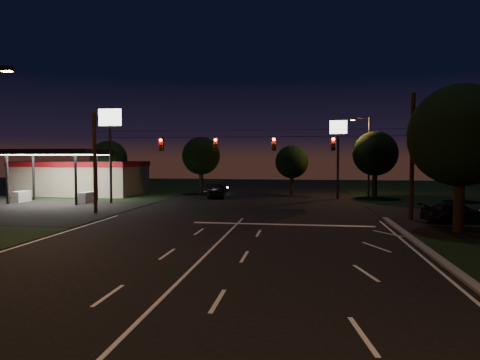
% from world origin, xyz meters
% --- Properties ---
extents(ground, '(140.00, 140.00, 0.00)m').
position_xyz_m(ground, '(0.00, 0.00, 0.00)').
color(ground, black).
rests_on(ground, ground).
extents(cross_street_left, '(20.00, 16.00, 0.02)m').
position_xyz_m(cross_street_left, '(-20.00, 16.00, 0.00)').
color(cross_street_left, black).
rests_on(cross_street_left, ground).
extents(center_line, '(0.14, 40.00, 0.01)m').
position_xyz_m(center_line, '(0.00, -6.00, 0.01)').
color(center_line, silver).
rests_on(center_line, ground).
extents(stop_bar, '(12.00, 0.50, 0.01)m').
position_xyz_m(stop_bar, '(3.00, 11.50, 0.01)').
color(stop_bar, silver).
rests_on(stop_bar, ground).
extents(utility_pole_right, '(0.30, 0.30, 9.00)m').
position_xyz_m(utility_pole_right, '(12.00, 15.00, 0.00)').
color(utility_pole_right, black).
rests_on(utility_pole_right, ground).
extents(utility_pole_left, '(0.28, 0.28, 8.00)m').
position_xyz_m(utility_pole_left, '(-12.00, 15.00, 0.00)').
color(utility_pole_left, black).
rests_on(utility_pole_left, ground).
extents(signal_span, '(24.00, 0.40, 1.56)m').
position_xyz_m(signal_span, '(-0.00, 14.96, 5.50)').
color(signal_span, black).
rests_on(signal_span, ground).
extents(gas_station, '(14.20, 16.10, 5.25)m').
position_xyz_m(gas_station, '(-21.86, 30.39, 2.38)').
color(gas_station, gray).
rests_on(gas_station, ground).
extents(pole_sign_left_near, '(2.20, 0.30, 9.10)m').
position_xyz_m(pole_sign_left_near, '(-14.00, 22.00, 6.98)').
color(pole_sign_left_near, black).
rests_on(pole_sign_left_near, ground).
extents(pole_sign_right, '(1.80, 0.30, 8.40)m').
position_xyz_m(pole_sign_right, '(8.00, 30.00, 6.24)').
color(pole_sign_right, black).
rests_on(pole_sign_right, ground).
extents(street_light_right_far, '(2.20, 0.35, 9.00)m').
position_xyz_m(street_light_right_far, '(11.24, 32.00, 5.24)').
color(street_light_right_far, black).
rests_on(street_light_right_far, ground).
extents(tree_right_near, '(6.00, 6.00, 8.76)m').
position_xyz_m(tree_right_near, '(13.53, 10.17, 5.68)').
color(tree_right_near, black).
rests_on(tree_right_near, ground).
extents(tree_far_a, '(4.20, 4.20, 6.42)m').
position_xyz_m(tree_far_a, '(-17.98, 30.12, 4.26)').
color(tree_far_a, black).
rests_on(tree_far_a, ground).
extents(tree_far_b, '(4.60, 4.60, 6.98)m').
position_xyz_m(tree_far_b, '(-7.98, 34.13, 4.61)').
color(tree_far_b, black).
rests_on(tree_far_b, ground).
extents(tree_far_c, '(3.80, 3.80, 5.86)m').
position_xyz_m(tree_far_c, '(3.02, 33.10, 3.90)').
color(tree_far_c, black).
rests_on(tree_far_c, ground).
extents(tree_far_d, '(4.80, 4.80, 7.30)m').
position_xyz_m(tree_far_d, '(12.02, 31.13, 4.83)').
color(tree_far_d, black).
rests_on(tree_far_d, ground).
extents(tree_far_e, '(4.00, 4.00, 6.18)m').
position_xyz_m(tree_far_e, '(20.02, 29.11, 4.11)').
color(tree_far_e, black).
rests_on(tree_far_e, ground).
extents(car_oncoming_a, '(2.78, 4.69, 1.50)m').
position_xyz_m(car_oncoming_a, '(-5.24, 29.13, 0.75)').
color(car_oncoming_a, black).
rests_on(car_oncoming_a, ground).
extents(car_oncoming_b, '(2.45, 4.06, 1.26)m').
position_xyz_m(car_oncoming_b, '(-6.31, 34.36, 0.63)').
color(car_oncoming_b, black).
rests_on(car_oncoming_b, ground).
extents(car_cross, '(4.97, 2.76, 1.36)m').
position_xyz_m(car_cross, '(14.69, 13.83, 0.68)').
color(car_cross, black).
rests_on(car_cross, ground).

